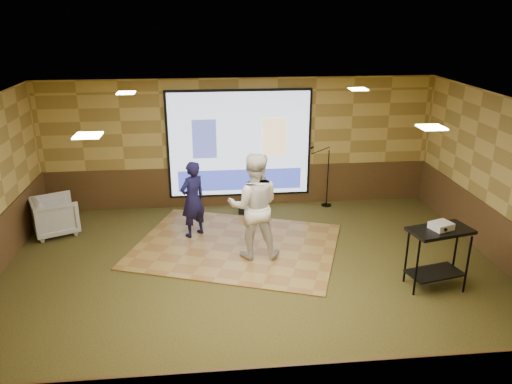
{
  "coord_description": "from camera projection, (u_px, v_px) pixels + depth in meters",
  "views": [
    {
      "loc": [
        -0.75,
        -7.67,
        4.44
      ],
      "look_at": [
        0.11,
        0.79,
        1.3
      ],
      "focal_mm": 35.0,
      "sensor_mm": 36.0,
      "label": 1
    }
  ],
  "objects": [
    {
      "name": "player_right",
      "position": [
        254.0,
        206.0,
        9.14
      ],
      "size": [
        1.03,
        0.83,
        2.01
      ],
      "primitive_type": "imported",
      "rotation": [
        0.0,
        0.0,
        3.07
      ],
      "color": "silver",
      "rests_on": "dance_floor"
    },
    {
      "name": "wainscot_right",
      "position": [
        500.0,
        241.0,
        9.02
      ],
      "size": [
        0.04,
        7.0,
        0.95
      ],
      "primitive_type": "cube",
      "color": "#4D2F19",
      "rests_on": "ground"
    },
    {
      "name": "downlight_ne",
      "position": [
        358.0,
        89.0,
        9.62
      ],
      "size": [
        0.32,
        0.32,
        0.02
      ],
      "primitive_type": "cube",
      "color": "#FFE7BF",
      "rests_on": "room_shell"
    },
    {
      "name": "wainscot_back",
      "position": [
        240.0,
        186.0,
        11.85
      ],
      "size": [
        9.0,
        0.04,
        0.95
      ],
      "primitive_type": "cube",
      "color": "#4D2F19",
      "rests_on": "ground"
    },
    {
      "name": "mic_stand",
      "position": [
        325.0,
        186.0,
        11.77
      ],
      "size": [
        0.58,
        0.24,
        1.48
      ],
      "rotation": [
        0.0,
        0.0,
        0.03
      ],
      "color": "black",
      "rests_on": "ground"
    },
    {
      "name": "banquet_chair",
      "position": [
        55.0,
        216.0,
        10.34
      ],
      "size": [
        1.13,
        1.12,
        0.79
      ],
      "primitive_type": "imported",
      "rotation": [
        0.0,
        0.0,
        1.99
      ],
      "color": "gray",
      "rests_on": "ground"
    },
    {
      "name": "projector_screen",
      "position": [
        240.0,
        145.0,
        11.46
      ],
      "size": [
        3.32,
        0.06,
        2.52
      ],
      "color": "black",
      "rests_on": "room_shell"
    },
    {
      "name": "projector",
      "position": [
        441.0,
        226.0,
        8.07
      ],
      "size": [
        0.4,
        0.37,
        0.11
      ],
      "primitive_type": "cube",
      "rotation": [
        0.0,
        0.0,
        0.34
      ],
      "color": "silver",
      "rests_on": "av_table"
    },
    {
      "name": "downlight_se",
      "position": [
        432.0,
        127.0,
        6.54
      ],
      "size": [
        0.32,
        0.32,
        0.02
      ],
      "primitive_type": "cube",
      "color": "#FFE7BF",
      "rests_on": "room_shell"
    },
    {
      "name": "ground",
      "position": [
        254.0,
        277.0,
        8.76
      ],
      "size": [
        9.0,
        9.0,
        0.0
      ],
      "primitive_type": "plane",
      "color": "#2B3317",
      "rests_on": "ground"
    },
    {
      "name": "av_table",
      "position": [
        438.0,
        246.0,
        8.2
      ],
      "size": [
        1.02,
        0.54,
        1.07
      ],
      "rotation": [
        0.0,
        0.0,
        0.23
      ],
      "color": "black",
      "rests_on": "ground"
    },
    {
      "name": "downlight_nw",
      "position": [
        126.0,
        93.0,
        9.21
      ],
      "size": [
        0.32,
        0.32,
        0.02
      ],
      "primitive_type": "cube",
      "color": "#FFE7BF",
      "rests_on": "room_shell"
    },
    {
      "name": "downlight_sw",
      "position": [
        88.0,
        135.0,
        6.13
      ],
      "size": [
        0.32,
        0.32,
        0.02
      ],
      "primitive_type": "cube",
      "color": "#FFE7BF",
      "rests_on": "room_shell"
    },
    {
      "name": "player_left",
      "position": [
        193.0,
        199.0,
        10.05
      ],
      "size": [
        0.69,
        0.65,
        1.59
      ],
      "primitive_type": "imported",
      "rotation": [
        0.0,
        0.0,
        3.8
      ],
      "color": "#15133C",
      "rests_on": "dance_floor"
    },
    {
      "name": "duffel_bag",
      "position": [
        248.0,
        207.0,
        11.48
      ],
      "size": [
        0.46,
        0.33,
        0.26
      ],
      "primitive_type": "cube",
      "rotation": [
        0.0,
        0.0,
        -0.12
      ],
      "color": "black",
      "rests_on": "ground"
    },
    {
      "name": "dance_floor",
      "position": [
        236.0,
        246.0,
        9.89
      ],
      "size": [
        4.61,
        4.05,
        0.03
      ],
      "primitive_type": "cube",
      "rotation": [
        0.0,
        0.0,
        -0.34
      ],
      "color": "olive",
      "rests_on": "ground"
    },
    {
      "name": "room_shell",
      "position": [
        254.0,
        163.0,
        8.04
      ],
      "size": [
        9.04,
        7.04,
        3.02
      ],
      "color": "tan",
      "rests_on": "ground"
    }
  ]
}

